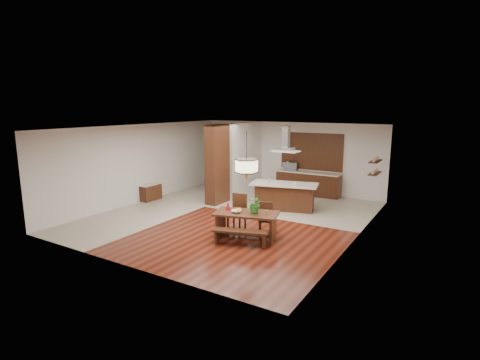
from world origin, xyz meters
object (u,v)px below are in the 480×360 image
Objects in this scene: range_hood at (286,139)px; island_cup at (295,184)px; foliage_plant at (255,204)px; dining_table at (246,219)px; kitchen_island at (285,196)px; hallway_console at (151,192)px; pendant_lantern at (247,157)px; microwave at (290,166)px; dining_bench at (240,238)px; fruit_bowl at (236,211)px; dining_chair_right at (266,218)px; dining_chair_left at (237,213)px.

island_cup is at bearing -16.94° from range_hood.
dining_table is at bearing -156.61° from foliage_plant.
kitchen_island is at bearing 163.54° from island_cup.
foliage_plant reaches higher than kitchen_island.
foliage_plant is 2.93m from island_cup.
foliage_plant reaches higher than hallway_console.
microwave is (-1.23, 5.71, -1.14)m from pendant_lantern.
dining_bench is 1.03m from foliage_plant.
hallway_console is 0.67× the size of pendant_lantern.
fruit_bowl reaches higher than dining_bench.
dining_bench is 0.80m from fruit_bowl.
range_hood is 1.55m from island_cup.
hallway_console is 5.56m from range_hood.
dining_chair_right reaches higher than fruit_bowl.
fruit_bowl is 3.21m from island_cup.
dining_bench is 3.70m from island_cup.
dining_table is 1.43× the size of pendant_lantern.
range_hood is at bearing 78.84° from dining_chair_left.
kitchen_island is 2.71× the size of range_hood.
dining_table is 7.12× the size of fruit_bowl.
island_cup is at bearing -30.52° from kitchen_island.
dining_bench is 1.26m from dining_chair_left.
microwave is (-0.67, 5.32, 0.58)m from dining_chair_left.
hallway_console is at bearing -163.32° from range_hood.
island_cup is (5.34, 1.34, 0.67)m from hallway_console.
dining_chair_left is 1.22× the size of dining_chair_right.
foliage_plant is 3.13m from kitchen_island.
pendant_lantern is 2.62× the size of foliage_plant.
dining_chair_left is (-0.55, 0.39, 0.00)m from dining_table.
kitchen_island reaches higher than fruit_bowl.
microwave reaches higher than kitchen_island.
dining_chair_left reaches higher than kitchen_island.
dining_table is 0.70m from dining_bench.
fruit_bowl is at bearing -88.88° from range_hood.
microwave is at bearing 104.44° from foliage_plant.
dining_table is 3.76× the size of foliage_plant.
fruit_bowl is at bearing -93.49° from microwave.
fruit_bowl reaches higher than hallway_console.
dining_bench is 1.68× the size of dining_chair_right.
range_hood is at bearing -83.11° from microwave.
range_hood is at bearing 80.74° from dining_chair_right.
foliage_plant reaches higher than dining_chair_right.
range_hood reaches higher than hallway_console.
island_cup is at bearing 14.14° from hallway_console.
dining_chair_right is 5.35m from microwave.
range_hood is at bearing 16.68° from hallway_console.
fruit_bowl is at bearing -65.37° from dining_chair_left.
pendant_lantern is 3.62m from kitchen_island.
dining_bench is 1.38× the size of dining_chair_left.
dining_chair_left is 0.86m from dining_chair_right.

